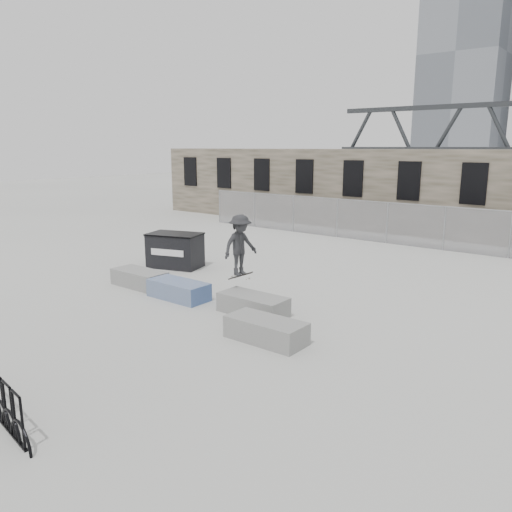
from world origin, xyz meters
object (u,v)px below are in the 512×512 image
at_px(planter_far_left, 139,278).
at_px(planter_center_left, 179,289).
at_px(dumpster, 175,250).
at_px(planter_offset, 266,329).
at_px(planter_center_right, 253,304).
at_px(skateboarder, 240,245).

xyz_separation_m(planter_far_left, planter_center_left, (2.08, -0.15, 0.00)).
bearing_deg(planter_center_left, dumpster, 138.43).
bearing_deg(planter_offset, planter_center_right, 137.37).
xyz_separation_m(planter_center_left, planter_offset, (4.24, -1.10, 0.00)).
height_order(planter_offset, skateboarder, skateboarder).
height_order(planter_offset, dumpster, dumpster).
distance_m(planter_offset, dumpster, 8.39).
xyz_separation_m(dumpster, skateboarder, (5.11, -2.12, 1.15)).
xyz_separation_m(planter_far_left, planter_center_right, (4.83, 0.12, 0.00)).
height_order(planter_center_right, skateboarder, skateboarder).
relative_size(planter_far_left, planter_offset, 1.00).
xyz_separation_m(planter_offset, dumpster, (-7.41, 3.92, 0.38)).
height_order(planter_far_left, skateboarder, skateboarder).
xyz_separation_m(planter_far_left, skateboarder, (4.01, 0.54, 1.53)).
distance_m(planter_center_left, skateboarder, 2.56).
distance_m(planter_offset, skateboarder, 3.29).
bearing_deg(planter_offset, skateboarder, 142.08).
height_order(planter_center_right, planter_offset, same).
bearing_deg(planter_offset, planter_center_left, 165.45).
distance_m(planter_center_left, dumpster, 4.26).
height_order(planter_center_left, planter_center_right, same).
relative_size(planter_far_left, planter_center_right, 1.00).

